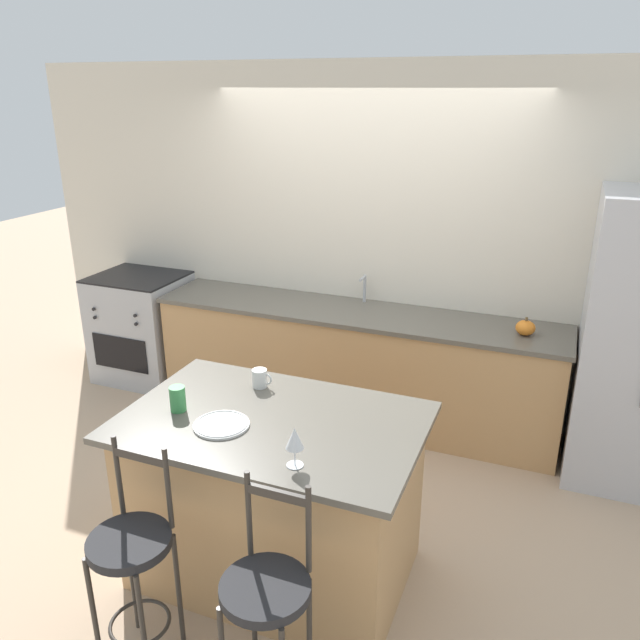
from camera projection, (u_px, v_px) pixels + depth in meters
ground_plane at (337, 436)px, 4.77m from camera, size 18.00×18.00×0.00m
wall_back at (370, 243)px, 4.91m from camera, size 6.00×0.07×2.70m
back_counter at (354, 363)px, 4.94m from camera, size 3.17×0.68×0.90m
sink_faucet at (364, 286)px, 4.91m from camera, size 0.02×0.13×0.22m
kitchen_island at (274, 497)px, 3.29m from camera, size 1.51×0.99×0.94m
oven_range at (143, 327)px, 5.60m from camera, size 0.76×0.68×0.96m
bar_stool_near at (133, 560)px, 2.74m from camera, size 0.37×0.37×1.08m
bar_stool_far at (267, 607)px, 2.49m from camera, size 0.37×0.37×1.08m
dinner_plate at (221, 424)px, 3.06m from camera, size 0.28×0.28×0.02m
wine_glass at (295, 439)px, 2.70m from camera, size 0.08×0.08×0.19m
coffee_mug at (260, 378)px, 3.45m from camera, size 0.12×0.08×0.10m
tumbler_cup at (178, 399)px, 3.19m from camera, size 0.08×0.08×0.13m
pumpkin_decoration at (525, 328)px, 4.29m from camera, size 0.13×0.13×0.13m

